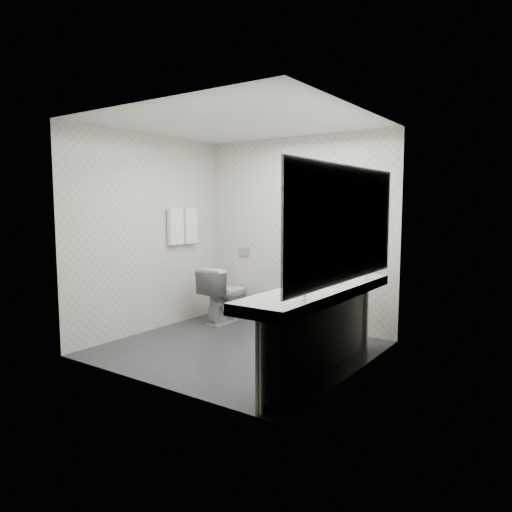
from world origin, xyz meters
The scene contains 30 objects.
floor centered at (0.00, 0.00, 0.00)m, with size 2.80×2.80×0.00m, color #29292F.
ceiling centered at (0.00, 0.00, 2.50)m, with size 2.80×2.80×0.00m, color silver.
wall_back centered at (0.00, 1.30, 1.25)m, with size 2.80×2.80×0.00m, color silver.
wall_front centered at (0.00, -1.30, 1.25)m, with size 2.80×2.80×0.00m, color silver.
wall_left centered at (-1.40, 0.00, 1.25)m, with size 2.60×2.60×0.00m, color silver.
wall_right centered at (1.40, 0.00, 1.25)m, with size 2.60×2.60×0.00m, color silver.
vanity_counter centered at (1.12, -0.20, 0.80)m, with size 0.55×2.20×0.10m, color white.
vanity_panel centered at (1.15, -0.20, 0.38)m, with size 0.03×2.15×0.75m, color gray.
vanity_post_near centered at (1.18, -1.24, 0.38)m, with size 0.06×0.06×0.75m, color silver.
vanity_post_far centered at (1.18, 0.84, 0.38)m, with size 0.06×0.06×0.75m, color silver.
mirror centered at (1.39, -0.20, 1.45)m, with size 0.02×2.20×1.05m, color #B2BCC6.
basin_near centered at (1.12, -0.85, 0.83)m, with size 0.40×0.31×0.05m, color white.
basin_far centered at (1.12, 0.45, 0.83)m, with size 0.40×0.31×0.05m, color white.
faucet_near centered at (1.32, -0.85, 0.92)m, with size 0.04×0.04×0.15m, color silver.
faucet_far centered at (1.32, 0.45, 0.92)m, with size 0.04×0.04×0.15m, color silver.
soap_bottle_a centered at (1.19, -0.08, 0.90)m, with size 0.05×0.05×0.11m, color white.
soap_bottle_c centered at (1.13, -0.19, 0.91)m, with size 0.04×0.04×0.11m, color white.
glass_left centered at (1.20, 0.07, 0.90)m, with size 0.06×0.06×0.10m, color silver.
toilet centered at (-0.88, 0.88, 0.39)m, with size 0.44×0.77×0.78m, color white.
flush_plate centered at (-0.85, 1.29, 0.95)m, with size 0.18×0.02×0.12m, color #B2B5BA.
pedal_bin centered at (-0.01, 1.11, 0.15)m, with size 0.21×0.21×0.29m, color #B2B5BA.
bin_lid centered at (-0.01, 1.11, 0.30)m, with size 0.21×0.21×0.01m, color #B2B5BA.
towel_rail centered at (-1.35, 0.55, 1.55)m, with size 0.02×0.02×0.62m, color silver.
towel_near centered at (-1.34, 0.41, 1.33)m, with size 0.07×0.24×0.48m, color white.
towel_far centered at (-1.34, 0.69, 1.33)m, with size 0.07×0.24×0.48m, color white.
dryer_cradle centered at (0.25, 1.27, 1.50)m, with size 0.10×0.04×0.14m, color gray.
dryer_barrel centered at (0.25, 1.20, 1.53)m, with size 0.08×0.08×0.14m, color gray.
dryer_cord centered at (0.25, 1.26, 1.25)m, with size 0.02×0.02×0.35m, color black.
switch_plate_a centered at (-0.15, 1.29, 1.35)m, with size 0.09×0.02×0.09m, color white.
switch_plate_b centered at (0.55, 1.29, 1.35)m, with size 0.09×0.02×0.09m, color white.
Camera 1 is at (3.14, -4.14, 1.62)m, focal length 33.08 mm.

